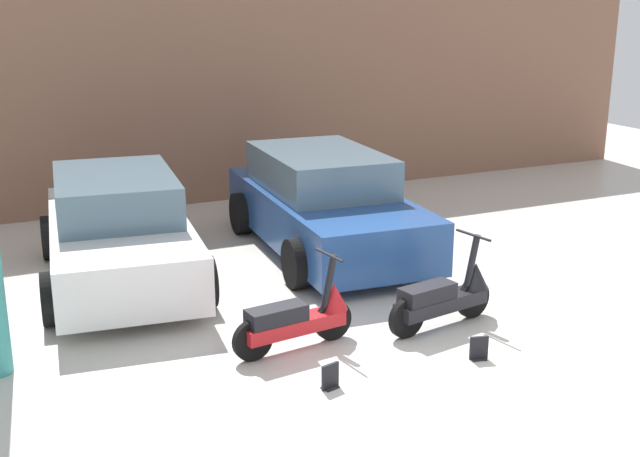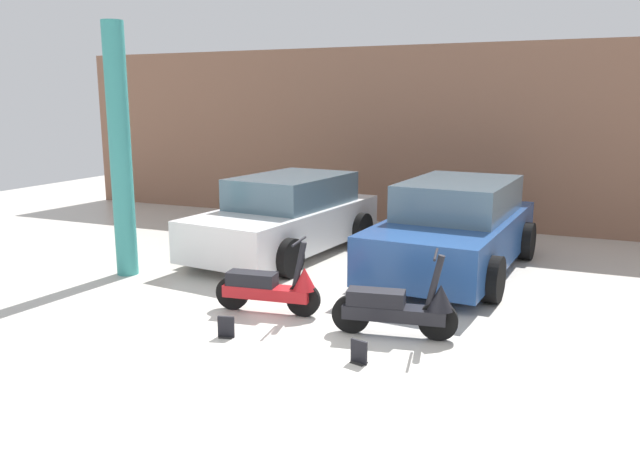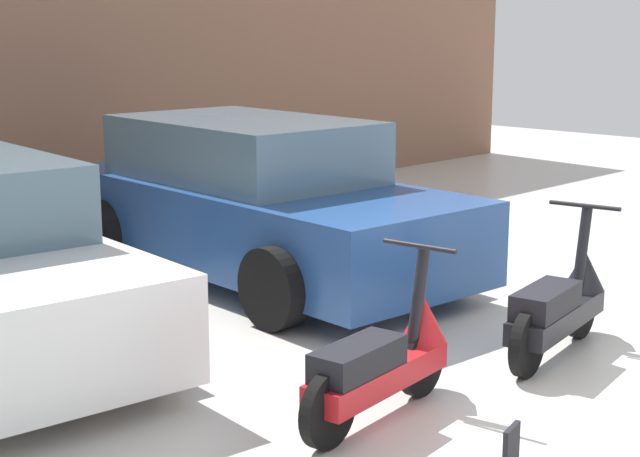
% 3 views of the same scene
% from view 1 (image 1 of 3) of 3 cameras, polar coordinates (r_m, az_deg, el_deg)
% --- Properties ---
extents(ground_plane, '(28.00, 28.00, 0.00)m').
position_cam_1_polar(ground_plane, '(8.36, 8.28, -10.29)').
color(ground_plane, beige).
extents(wall_back, '(19.60, 0.12, 3.96)m').
position_cam_1_polar(wall_back, '(14.84, -8.53, 9.34)').
color(wall_back, '#845B47').
rests_on(wall_back, ground_plane).
extents(scooter_front_left, '(1.46, 0.53, 1.02)m').
position_cam_1_polar(scooter_front_left, '(8.73, -1.50, -6.33)').
color(scooter_front_left, black).
rests_on(scooter_front_left, ground_plane).
extents(scooter_front_right, '(1.50, 0.59, 1.05)m').
position_cam_1_polar(scooter_front_right, '(9.41, 8.93, -4.73)').
color(scooter_front_right, black).
rests_on(scooter_front_right, ground_plane).
extents(car_rear_left, '(2.39, 4.36, 1.42)m').
position_cam_1_polar(car_rear_left, '(11.08, -14.13, -0.15)').
color(car_rear_left, white).
rests_on(car_rear_left, ground_plane).
extents(car_rear_center, '(2.35, 4.49, 1.48)m').
position_cam_1_polar(car_rear_center, '(12.01, 0.32, 1.76)').
color(car_rear_center, navy).
rests_on(car_rear_center, ground_plane).
extents(placard_near_left_scooter, '(0.20, 0.16, 0.26)m').
position_cam_1_polar(placard_near_left_scooter, '(7.98, 0.73, -10.55)').
color(placard_near_left_scooter, black).
rests_on(placard_near_left_scooter, ground_plane).
extents(placard_near_right_scooter, '(0.20, 0.16, 0.26)m').
position_cam_1_polar(placard_near_right_scooter, '(8.73, 11.23, -8.42)').
color(placard_near_right_scooter, black).
rests_on(placard_near_right_scooter, ground_plane).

